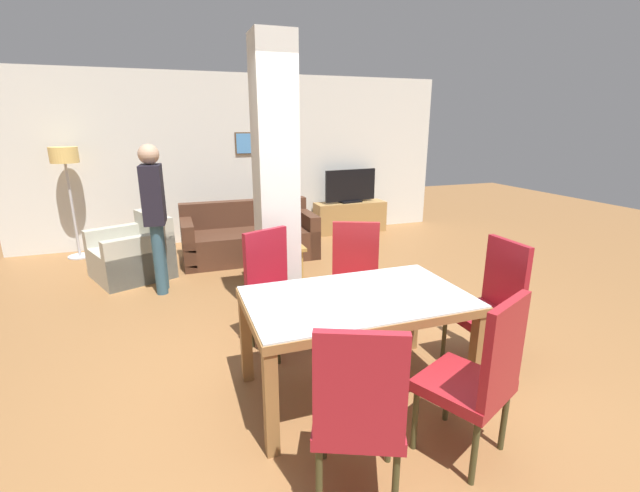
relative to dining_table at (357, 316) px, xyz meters
The scene contains 17 objects.
ground_plane 0.60m from the dining_table, ahead, with size 18.00×18.00×0.00m, color brown.
back_wall 4.83m from the dining_table, 89.99° to the left, with size 7.20×0.09×2.70m.
divider_pillar 1.63m from the dining_table, 98.71° to the left, with size 0.37×0.39×2.70m.
dining_table is the anchor object (origin of this frame).
dining_chair_far_left 0.96m from the dining_table, 113.65° to the left, with size 0.61×0.61×1.05m.
dining_chair_head_right 1.19m from the dining_table, ahead, with size 0.46×0.46×1.05m.
dining_chair_near_left 0.97m from the dining_table, 113.54° to the right, with size 0.61×0.61×1.05m.
dining_chair_near_right 0.92m from the dining_table, 65.12° to the right, with size 0.61×0.61×1.05m.
dining_chair_far_right 0.97m from the dining_table, 66.60° to the left, with size 0.60×0.60×1.05m.
sofa 3.57m from the dining_table, 92.10° to the left, with size 1.91×0.87×0.81m.
armchair 3.66m from the dining_table, 117.65° to the left, with size 1.12×1.12×0.79m.
coffee_table 2.50m from the dining_table, 89.87° to the left, with size 0.66×0.52×0.46m.
bottle 2.56m from the dining_table, 91.94° to the left, with size 0.07×0.07×0.24m.
tv_stand 4.88m from the dining_table, 67.19° to the left, with size 1.29×0.40×0.54m.
tv_screen 4.87m from the dining_table, 67.19° to the left, with size 0.99×0.25×0.59m.
floor_lamp 5.14m from the dining_table, 119.86° to the left, with size 0.37×0.37×1.61m.
standing_person 2.93m from the dining_table, 117.85° to the left, with size 0.25×0.40×1.71m.
Camera 1 is at (-1.17, -2.54, 1.94)m, focal length 24.00 mm.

